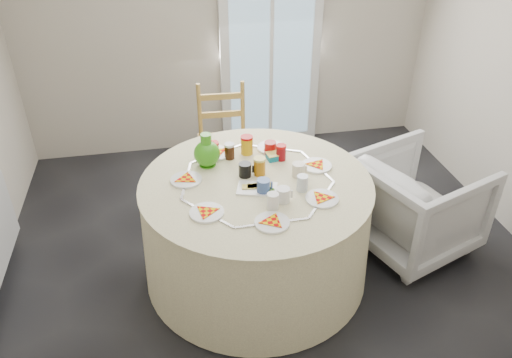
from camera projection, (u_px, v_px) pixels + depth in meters
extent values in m
plane|color=black|center=(272.00, 266.00, 3.75)|extent=(4.00, 4.00, 0.00)
cube|color=#BCB5A3|center=(229.00, 20.00, 4.70)|extent=(4.00, 0.02, 2.60)
cube|color=silver|center=(271.00, 46.00, 4.86)|extent=(1.00, 0.08, 2.10)
cylinder|color=#F8F1B5|center=(256.00, 230.00, 3.52)|extent=(1.60, 1.60, 0.81)
imported|color=silver|center=(416.00, 202.00, 3.77)|extent=(1.00, 1.03, 0.84)
cube|color=#0A6B87|center=(275.00, 158.00, 3.55)|extent=(0.14, 0.11, 0.05)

